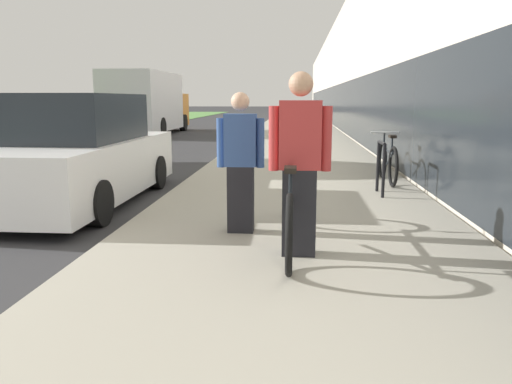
% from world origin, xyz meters
% --- Properties ---
extents(sidewalk_slab, '(4.16, 70.00, 0.11)m').
position_xyz_m(sidewalk_slab, '(5.12, 21.00, 0.06)').
color(sidewalk_slab, '#A39E8E').
rests_on(sidewalk_slab, ground).
extents(storefront_facade, '(10.01, 70.00, 5.98)m').
position_xyz_m(storefront_facade, '(12.23, 29.00, 2.99)').
color(storefront_facade, beige).
rests_on(storefront_facade, ground).
extents(lawn_strip, '(6.69, 70.00, 0.03)m').
position_xyz_m(lawn_strip, '(-6.78, 25.00, 0.01)').
color(lawn_strip, '#5B9347').
rests_on(lawn_strip, ground).
extents(tandem_bicycle, '(0.52, 2.62, 0.90)m').
position_xyz_m(tandem_bicycle, '(5.06, 1.63, 0.50)').
color(tandem_bicycle, black).
rests_on(tandem_bicycle, sidewalk_slab).
extents(person_rider, '(0.59, 0.23, 1.75)m').
position_xyz_m(person_rider, '(5.14, 1.30, 0.99)').
color(person_rider, black).
rests_on(person_rider, sidewalk_slab).
extents(person_bystander, '(0.53, 0.21, 1.57)m').
position_xyz_m(person_bystander, '(4.49, 2.10, 0.90)').
color(person_bystander, black).
rests_on(person_bystander, sidewalk_slab).
extents(bike_rack_hoop, '(0.05, 0.60, 0.84)m').
position_xyz_m(bike_rack_hoop, '(6.45, 4.53, 0.63)').
color(bike_rack_hoop, black).
rests_on(bike_rack_hoop, sidewalk_slab).
extents(cruiser_bike_nearest, '(0.52, 1.79, 0.89)m').
position_xyz_m(cruiser_bike_nearest, '(6.77, 5.75, 0.49)').
color(cruiser_bike_nearest, black).
rests_on(cruiser_bike_nearest, sidewalk_slab).
extents(parked_sedan_curbside, '(1.88, 4.56, 1.69)m').
position_xyz_m(parked_sedan_curbside, '(1.75, 4.00, 0.76)').
color(parked_sedan_curbside, white).
rests_on(parked_sedan_curbside, ground).
extents(moving_truck, '(2.38, 7.42, 2.78)m').
position_xyz_m(moving_truck, '(-1.74, 19.48, 1.41)').
color(moving_truck, orange).
rests_on(moving_truck, ground).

